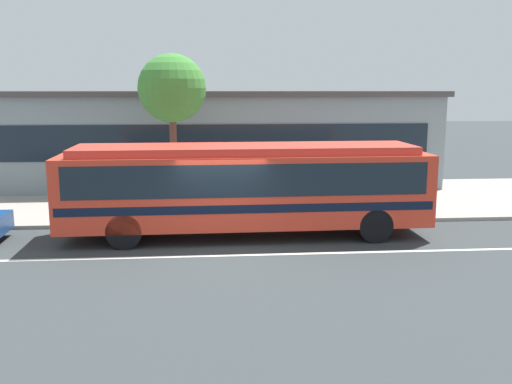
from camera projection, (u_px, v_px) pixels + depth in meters
ground_plane at (222, 247)px, 15.99m from camera, size 120.00×120.00×0.00m
sidewalk_slab at (219, 200)px, 22.42m from camera, size 60.00×8.00×0.12m
lane_stripe_center at (223, 256)px, 15.21m from camera, size 56.00×0.16×0.01m
transit_bus at (246, 184)px, 16.96m from camera, size 10.95×2.65×2.77m
pedestrian_waiting_near_sign at (160, 184)px, 19.84m from camera, size 0.43×0.43×1.70m
bus_stop_sign at (329, 170)px, 19.28m from camera, size 0.08×0.44×2.43m
street_tree_near_stop at (172, 89)px, 20.54m from camera, size 2.49×2.49×5.56m
station_building at (209, 137)px, 26.91m from camera, size 20.50×7.85×4.32m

